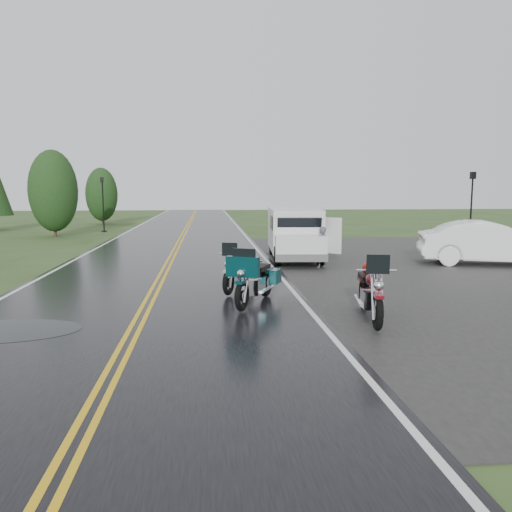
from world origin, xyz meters
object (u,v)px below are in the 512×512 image
at_px(lamp_post_far_right, 471,208).
at_px(person_at_van, 321,248).
at_px(motorcycle_teal, 242,283).
at_px(van_white, 277,238).
at_px(sedan_white, 488,244).
at_px(motorcycle_red, 378,297).
at_px(motorcycle_silver, 228,272).
at_px(lamp_post_far_left, 103,204).

bearing_deg(lamp_post_far_right, person_at_van, -143.21).
distance_m(motorcycle_teal, van_white, 7.21).
height_order(motorcycle_teal, lamp_post_far_right, lamp_post_far_right).
distance_m(sedan_white, lamp_post_far_right, 7.70).
distance_m(motorcycle_red, lamp_post_far_right, 18.48).
height_order(motorcycle_teal, motorcycle_silver, motorcycle_teal).
xyz_separation_m(motorcycle_silver, van_white, (2.02, 5.19, 0.37)).
bearing_deg(motorcycle_teal, lamp_post_far_left, 132.79).
bearing_deg(person_at_van, motorcycle_red, 51.14).
distance_m(motorcycle_red, sedan_white, 11.00).
bearing_deg(motorcycle_silver, person_at_van, 75.06).
bearing_deg(sedan_white, motorcycle_teal, 140.82).
bearing_deg(motorcycle_silver, motorcycle_teal, -60.19).
xyz_separation_m(person_at_van, lamp_post_far_left, (-10.97, 16.90, 1.11)).
distance_m(motorcycle_red, van_white, 8.83).
bearing_deg(lamp_post_far_right, motorcycle_red, -123.86).
relative_size(motorcycle_silver, van_white, 0.43).
xyz_separation_m(motorcycle_teal, motorcycle_silver, (-0.23, 1.78, -0.04)).
relative_size(motorcycle_red, lamp_post_far_right, 0.66).
height_order(motorcycle_teal, person_at_van, person_at_van).
xyz_separation_m(van_white, sedan_white, (7.90, -0.45, -0.23)).
distance_m(motorcycle_teal, lamp_post_far_left, 24.55).
bearing_deg(sedan_white, motorcycle_silver, 132.43).
bearing_deg(van_white, person_at_van, -16.12).
bearing_deg(lamp_post_far_left, motorcycle_silver, -70.96).
distance_m(van_white, lamp_post_far_right, 12.82).
xyz_separation_m(van_white, lamp_post_far_left, (-9.45, 16.32, 0.80)).
relative_size(motorcycle_teal, lamp_post_far_left, 0.66).
bearing_deg(lamp_post_far_left, lamp_post_far_right, -25.62).
xyz_separation_m(person_at_van, sedan_white, (6.37, 0.12, 0.08)).
bearing_deg(motorcycle_silver, motorcycle_red, -30.11).
xyz_separation_m(motorcycle_red, person_at_van, (0.79, 8.22, 0.00)).
bearing_deg(person_at_van, lamp_post_far_right, -176.56).
relative_size(motorcycle_red, lamp_post_far_left, 0.67).
xyz_separation_m(motorcycle_silver, lamp_post_far_right, (13.02, 11.71, 1.21)).
bearing_deg(person_at_van, lamp_post_far_left, -90.36).
bearing_deg(motorcycle_red, lamp_post_far_right, 65.83).
relative_size(person_at_van, sedan_white, 0.30).
xyz_separation_m(motorcycle_red, sedan_white, (7.16, 8.35, 0.08)).
distance_m(motorcycle_red, motorcycle_teal, 3.11).
distance_m(motorcycle_silver, lamp_post_far_left, 22.79).
relative_size(motorcycle_red, sedan_white, 0.50).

